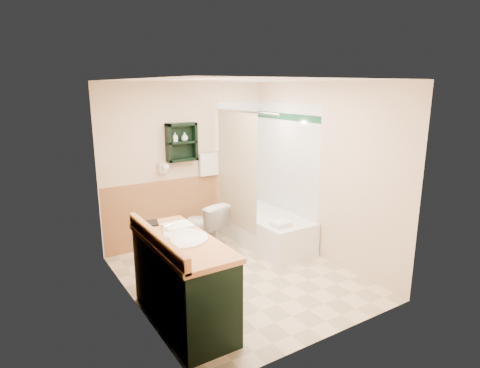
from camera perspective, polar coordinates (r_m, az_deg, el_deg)
name	(u,v)px	position (r m, az deg, el deg)	size (l,w,h in m)	color
floor	(240,277)	(5.17, -0.06, -13.09)	(3.00, 3.00, 0.00)	beige
back_wall	(186,164)	(6.06, -7.76, 2.84)	(2.60, 0.04, 2.40)	beige
left_wall	(130,201)	(4.22, -15.42, -2.35)	(0.04, 3.00, 2.40)	beige
right_wall	(322,172)	(5.55, 11.55, 1.67)	(0.04, 3.00, 2.40)	beige
ceiling	(239,78)	(4.61, -0.07, 14.81)	(2.60, 3.00, 0.04)	white
wainscot_left	(137,264)	(4.47, -14.41, -10.95)	(2.98, 2.98, 1.00)	#BB7A4B
wainscot_back	(188,209)	(6.20, -7.41, -3.58)	(2.58, 2.58, 1.00)	#BB7A4B
mirror_frame	(152,182)	(3.65, -12.42, 0.22)	(1.30, 1.30, 1.00)	#925F2F
mirror_glass	(152,182)	(3.66, -12.35, 0.23)	(1.20, 1.20, 0.90)	white
tile_right	(285,173)	(6.11, 6.36, 1.52)	(1.50, 1.50, 2.10)	white
tile_back	(245,167)	(6.54, 0.64, 2.41)	(0.95, 0.95, 2.10)	white
tile_accent	(286,117)	(5.98, 6.50, 9.49)	(1.50, 1.50, 0.10)	#134228
wall_shelf	(182,142)	(5.86, -8.29, 5.91)	(0.45, 0.15, 0.55)	black
hair_dryer	(163,168)	(5.83, -10.96, 2.27)	(0.10, 0.24, 0.18)	silver
towel_bar	(208,153)	(6.12, -4.55, 4.46)	(0.40, 0.06, 0.40)	white
curtain_rod	(243,111)	(5.54, 0.44, 10.29)	(0.03, 0.03, 1.60)	silver
shower_curtain	(236,170)	(5.80, -0.51, 1.97)	(1.05, 1.05, 1.70)	beige
vanity	(183,281)	(4.14, -8.11, -13.55)	(0.59, 1.41, 0.89)	black
bathtub	(267,230)	(6.08, 3.90, -6.48)	(0.71, 1.50, 0.47)	white
toilet	(204,226)	(5.88, -5.10, -5.97)	(0.41, 0.73, 0.71)	white
counter_towel	(178,226)	(4.26, -8.85, -5.96)	(0.29, 0.23, 0.04)	white
vanity_book	(143,216)	(4.40, -13.57, -4.44)	(0.15, 0.02, 0.20)	black
tub_towel	(281,224)	(5.50, 5.79, -5.70)	(0.24, 0.20, 0.07)	white
soap_bottle_a	(175,140)	(5.81, -9.22, 6.26)	(0.06, 0.13, 0.06)	white
soap_bottle_b	(185,138)	(5.87, -7.89, 6.55)	(0.10, 0.12, 0.10)	white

